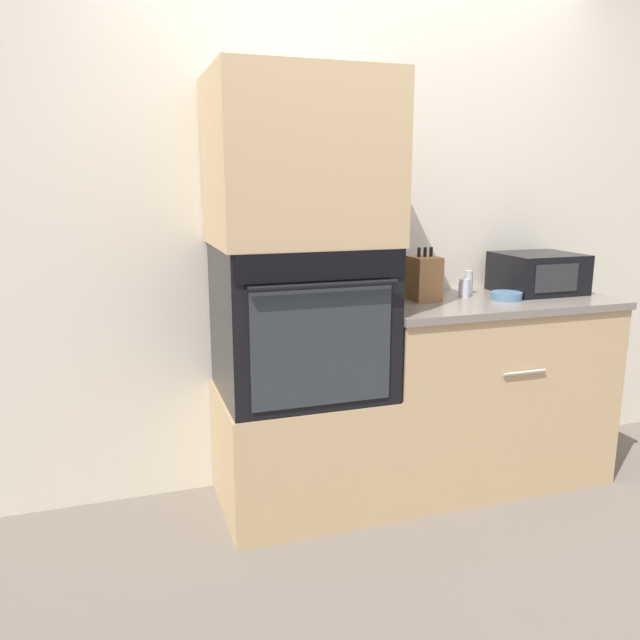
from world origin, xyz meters
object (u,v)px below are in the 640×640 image
object	(u,v)px
condiment_jar_near	(464,288)
knife_block	(424,278)
bowl	(506,296)
condiment_jar_mid	(399,297)
condiment_jar_far	(469,282)
wall_oven	(301,320)
microwave	(538,273)

from	to	relation	value
condiment_jar_near	knife_block	bearing A→B (deg)	-177.07
bowl	condiment_jar_mid	size ratio (longest dim) A/B	1.48
bowl	condiment_jar_mid	world-z (taller)	condiment_jar_mid
bowl	condiment_jar_far	bearing A→B (deg)	114.49
wall_oven	condiment_jar_near	xyz separation A→B (m)	(0.86, 0.07, 0.08)
wall_oven	microwave	world-z (taller)	wall_oven
microwave	condiment_jar_far	size ratio (longest dim) A/B	3.28
knife_block	condiment_jar_far	size ratio (longest dim) A/B	2.12
condiment_jar_far	microwave	bearing A→B (deg)	-10.71
wall_oven	condiment_jar_mid	world-z (taller)	wall_oven
knife_block	condiment_jar_far	xyz separation A→B (m)	(0.30, 0.08, -0.05)
condiment_jar_mid	knife_block	bearing A→B (deg)	34.07
microwave	condiment_jar_far	world-z (taller)	microwave
condiment_jar_near	condiment_jar_mid	xyz separation A→B (m)	(-0.42, -0.14, 0.00)
condiment_jar_near	condiment_jar_mid	size ratio (longest dim) A/B	0.90
condiment_jar_far	wall_oven	bearing A→B (deg)	-171.31
wall_oven	condiment_jar_near	bearing A→B (deg)	4.66
condiment_jar_mid	condiment_jar_far	size ratio (longest dim) A/B	0.83
microwave	condiment_jar_far	distance (m)	0.37
knife_block	bowl	distance (m)	0.41
knife_block	condiment_jar_near	xyz separation A→B (m)	(0.23, 0.01, -0.06)
microwave	bowl	world-z (taller)	microwave
bowl	condiment_jar_near	xyz separation A→B (m)	(-0.16, 0.13, 0.03)
microwave	condiment_jar_mid	size ratio (longest dim) A/B	3.93
wall_oven	condiment_jar_far	size ratio (longest dim) A/B	6.00
microwave	condiment_jar_near	world-z (taller)	microwave
condiment_jar_near	condiment_jar_mid	bearing A→B (deg)	-161.57
knife_block	bowl	bearing A→B (deg)	-16.53
condiment_jar_mid	condiment_jar_far	distance (m)	0.53
microwave	condiment_jar_near	size ratio (longest dim) A/B	4.35
condiment_jar_far	condiment_jar_near	bearing A→B (deg)	-132.95
wall_oven	knife_block	distance (m)	0.65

